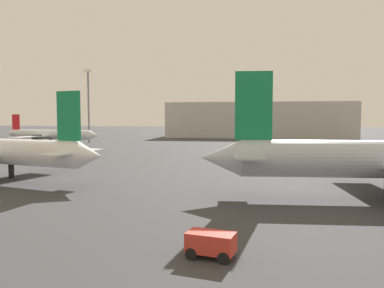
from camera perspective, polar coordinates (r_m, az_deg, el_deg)
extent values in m
cone|color=#B2BCCC|center=(33.54, 4.36, -2.06)|extent=(3.81, 3.52, 3.22)
cube|color=#B2BCCC|center=(33.57, 8.25, -1.53)|extent=(3.11, 8.56, 0.16)
cube|color=#147F4C|center=(33.47, 9.18, 5.68)|extent=(3.21, 0.57, 5.87)
cone|color=white|center=(38.85, -15.14, -1.68)|extent=(3.71, 3.51, 2.83)
cube|color=white|center=(40.12, -17.36, -1.15)|extent=(3.88, 7.69, 0.14)
cube|color=#147F4C|center=(40.27, -17.93, 4.01)|extent=(2.80, 0.95, 4.96)
cylinder|color=#4C4C54|center=(51.01, -24.24, -1.22)|extent=(2.95, 2.19, 1.59)
cube|color=black|center=(49.31, -25.36, -3.54)|extent=(0.54, 0.54, 1.93)
cylinder|color=silver|center=(107.11, -20.42, 1.35)|extent=(24.44, 6.87, 2.46)
cone|color=silver|center=(98.80, -14.45, 1.27)|extent=(3.11, 2.91, 2.46)
cone|color=silver|center=(116.41, -25.48, 1.40)|extent=(3.11, 2.91, 2.46)
cube|color=silver|center=(107.93, -20.90, 1.16)|extent=(8.16, 23.16, 0.18)
cube|color=silver|center=(115.16, -24.88, 1.51)|extent=(2.98, 6.66, 0.12)
cube|color=red|center=(114.82, -24.79, 3.02)|extent=(2.45, 0.67, 4.08)
cylinder|color=#4C4C54|center=(110.75, -19.14, 1.20)|extent=(2.51, 1.77, 1.38)
cylinder|color=#4C4C54|center=(104.22, -22.17, 0.97)|extent=(2.51, 1.77, 1.38)
cube|color=black|center=(102.29, -17.08, 0.21)|extent=(0.45, 0.45, 1.47)
cube|color=black|center=(109.16, -20.35, 0.36)|extent=(0.45, 0.45, 1.47)
cube|color=black|center=(106.86, -21.42, 0.26)|extent=(0.45, 0.45, 1.47)
cube|color=red|center=(19.82, 2.84, -14.44)|extent=(2.61, 1.74, 1.00)
cylinder|color=black|center=(19.73, -0.13, -16.06)|extent=(0.63, 0.31, 0.60)
cylinder|color=black|center=(20.76, 1.08, -15.03)|extent=(0.63, 0.31, 0.60)
cylinder|color=black|center=(19.22, 4.75, -16.62)|extent=(0.63, 0.31, 0.60)
cylinder|color=black|center=(20.28, 5.72, -15.51)|extent=(0.63, 0.31, 0.60)
cylinder|color=slate|center=(111.97, -15.18, 5.25)|extent=(0.50, 0.50, 19.81)
cube|color=#F2EACC|center=(112.70, -15.28, 10.49)|extent=(2.40, 0.50, 0.80)
cube|color=#B7B7B2|center=(145.23, 9.92, 3.55)|extent=(65.35, 27.73, 12.52)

